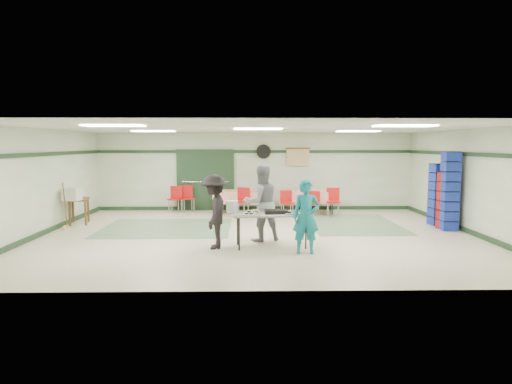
{
  "coord_description": "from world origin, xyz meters",
  "views": [
    {
      "loc": [
        -0.27,
        -11.48,
        2.31
      ],
      "look_at": [
        -0.05,
        -0.3,
        1.13
      ],
      "focal_mm": 32.0,
      "sensor_mm": 36.0,
      "label": 1
    }
  ],
  "objects_px": {
    "office_printer": "(72,194)",
    "chair_loose_a": "(187,196)",
    "chair_loose_b": "(176,196)",
    "chair_d": "(242,199)",
    "dining_table_a": "(308,196)",
    "broom": "(65,205)",
    "dining_table_b": "(242,196)",
    "serving_table": "(271,216)",
    "volunteer_teal": "(306,217)",
    "volunteer_dark": "(214,212)",
    "crate_stack_blue_a": "(437,195)",
    "printer_table": "(79,202)",
    "volunteer_grey": "(261,203)",
    "crate_stack_blue_b": "(450,191)",
    "chair_c": "(333,199)",
    "chair_b": "(287,201)",
    "crate_stack_red": "(447,201)",
    "chair_a": "(313,201)"
  },
  "relations": [
    {
      "from": "office_printer",
      "to": "chair_loose_a",
      "type": "bearing_deg",
      "value": 53.55
    },
    {
      "from": "chair_loose_b",
      "to": "chair_d",
      "type": "bearing_deg",
      "value": -12.21
    },
    {
      "from": "dining_table_a",
      "to": "broom",
      "type": "relative_size",
      "value": 1.54
    },
    {
      "from": "dining_table_b",
      "to": "chair_loose_a",
      "type": "xyz_separation_m",
      "value": [
        -1.88,
        0.44,
        -0.02
      ]
    },
    {
      "from": "dining_table_b",
      "to": "chair_loose_a",
      "type": "bearing_deg",
      "value": 171.93
    },
    {
      "from": "serving_table",
      "to": "volunteer_teal",
      "type": "xyz_separation_m",
      "value": [
        0.71,
        -0.62,
        0.07
      ]
    },
    {
      "from": "volunteer_dark",
      "to": "dining_table_b",
      "type": "xyz_separation_m",
      "value": [
        0.55,
        5.13,
        -0.25
      ]
    },
    {
      "from": "serving_table",
      "to": "broom",
      "type": "height_order",
      "value": "broom"
    },
    {
      "from": "volunteer_teal",
      "to": "crate_stack_blue_a",
      "type": "height_order",
      "value": "crate_stack_blue_a"
    },
    {
      "from": "printer_table",
      "to": "office_printer",
      "type": "height_order",
      "value": "office_printer"
    },
    {
      "from": "volunteer_grey",
      "to": "crate_stack_blue_a",
      "type": "bearing_deg",
      "value": -179.59
    },
    {
      "from": "volunteer_teal",
      "to": "printer_table",
      "type": "distance_m",
      "value": 7.16
    },
    {
      "from": "crate_stack_blue_b",
      "to": "printer_table",
      "type": "bearing_deg",
      "value": 173.53
    },
    {
      "from": "printer_table",
      "to": "dining_table_a",
      "type": "bearing_deg",
      "value": 2.78
    },
    {
      "from": "crate_stack_blue_a",
      "to": "office_printer",
      "type": "height_order",
      "value": "crate_stack_blue_a"
    },
    {
      "from": "serving_table",
      "to": "dining_table_b",
      "type": "height_order",
      "value": "dining_table_b"
    },
    {
      "from": "volunteer_grey",
      "to": "chair_c",
      "type": "xyz_separation_m",
      "value": [
        2.44,
        3.79,
        -0.36
      ]
    },
    {
      "from": "volunteer_grey",
      "to": "chair_b",
      "type": "relative_size",
      "value": 2.24
    },
    {
      "from": "volunteer_dark",
      "to": "crate_stack_blue_b",
      "type": "height_order",
      "value": "crate_stack_blue_b"
    },
    {
      "from": "crate_stack_red",
      "to": "volunteer_dark",
      "type": "bearing_deg",
      "value": -160.59
    },
    {
      "from": "crate_stack_blue_b",
      "to": "dining_table_b",
      "type": "bearing_deg",
      "value": 151.0
    },
    {
      "from": "dining_table_b",
      "to": "printer_table",
      "type": "bearing_deg",
      "value": -152.45
    },
    {
      "from": "dining_table_a",
      "to": "volunteer_grey",
      "type": "bearing_deg",
      "value": -107.42
    },
    {
      "from": "office_printer",
      "to": "crate_stack_red",
      "type": "bearing_deg",
      "value": 5.13
    },
    {
      "from": "dining_table_b",
      "to": "chair_loose_b",
      "type": "distance_m",
      "value": 2.27
    },
    {
      "from": "chair_b",
      "to": "office_printer",
      "type": "height_order",
      "value": "office_printer"
    },
    {
      "from": "chair_loose_a",
      "to": "dining_table_b",
      "type": "bearing_deg",
      "value": -33.09
    },
    {
      "from": "chair_c",
      "to": "serving_table",
      "type": "bearing_deg",
      "value": -109.24
    },
    {
      "from": "dining_table_a",
      "to": "office_printer",
      "type": "xyz_separation_m",
      "value": [
        -6.9,
        -2.42,
        0.35
      ]
    },
    {
      "from": "dining_table_a",
      "to": "chair_a",
      "type": "xyz_separation_m",
      "value": [
        0.11,
        -0.58,
        -0.08
      ]
    },
    {
      "from": "volunteer_teal",
      "to": "printer_table",
      "type": "relative_size",
      "value": 1.71
    },
    {
      "from": "dining_table_b",
      "to": "chair_b",
      "type": "bearing_deg",
      "value": -16.38
    },
    {
      "from": "chair_c",
      "to": "chair_d",
      "type": "distance_m",
      "value": 2.93
    },
    {
      "from": "volunteer_grey",
      "to": "dining_table_b",
      "type": "relative_size",
      "value": 0.96
    },
    {
      "from": "chair_b",
      "to": "chair_d",
      "type": "relative_size",
      "value": 0.89
    },
    {
      "from": "chair_loose_b",
      "to": "broom",
      "type": "distance_m",
      "value": 3.94
    },
    {
      "from": "chair_a",
      "to": "crate_stack_red",
      "type": "relative_size",
      "value": 0.51
    },
    {
      "from": "crate_stack_red",
      "to": "office_printer",
      "type": "height_order",
      "value": "crate_stack_red"
    },
    {
      "from": "dining_table_b",
      "to": "office_printer",
      "type": "bearing_deg",
      "value": -147.58
    },
    {
      "from": "chair_loose_a",
      "to": "crate_stack_blue_b",
      "type": "bearing_deg",
      "value": -45.18
    },
    {
      "from": "volunteer_teal",
      "to": "printer_table",
      "type": "bearing_deg",
      "value": 150.4
    },
    {
      "from": "chair_c",
      "to": "crate_stack_blue_a",
      "type": "bearing_deg",
      "value": -26.29
    },
    {
      "from": "volunteer_grey",
      "to": "crate_stack_red",
      "type": "xyz_separation_m",
      "value": [
        5.08,
        1.39,
        -0.13
      ]
    },
    {
      "from": "dining_table_b",
      "to": "broom",
      "type": "height_order",
      "value": "broom"
    },
    {
      "from": "volunteer_grey",
      "to": "broom",
      "type": "xyz_separation_m",
      "value": [
        -5.3,
        1.62,
        -0.26
      ]
    },
    {
      "from": "chair_d",
      "to": "crate_stack_blue_a",
      "type": "height_order",
      "value": "crate_stack_blue_a"
    },
    {
      "from": "volunteer_teal",
      "to": "chair_a",
      "type": "bearing_deg",
      "value": 81.67
    },
    {
      "from": "crate_stack_blue_b",
      "to": "chair_loose_a",
      "type": "bearing_deg",
      "value": 154.63
    },
    {
      "from": "volunteer_dark",
      "to": "chair_d",
      "type": "bearing_deg",
      "value": 173.93
    },
    {
      "from": "volunteer_teal",
      "to": "chair_loose_a",
      "type": "relative_size",
      "value": 1.73
    }
  ]
}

